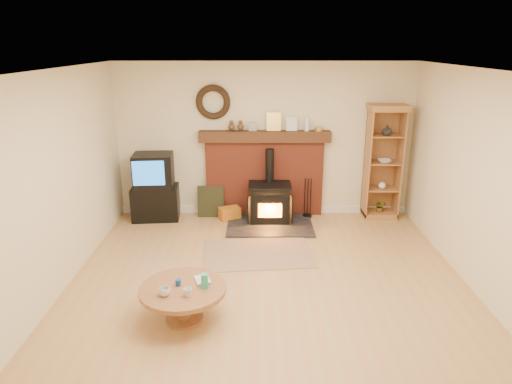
{
  "coord_description": "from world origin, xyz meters",
  "views": [
    {
      "loc": [
        -0.16,
        -4.87,
        2.88
      ],
      "look_at": [
        -0.15,
        1.0,
        0.95
      ],
      "focal_mm": 32.0,
      "sensor_mm": 36.0,
      "label": 1
    }
  ],
  "objects_px": {
    "curio_cabinet": "(383,162)",
    "coffee_table": "(183,294)",
    "wood_stove": "(270,204)",
    "tv_unit": "(155,188)"
  },
  "relations": [
    {
      "from": "wood_stove",
      "to": "coffee_table",
      "type": "height_order",
      "value": "wood_stove"
    },
    {
      "from": "curio_cabinet",
      "to": "coffee_table",
      "type": "relative_size",
      "value": 2.07
    },
    {
      "from": "curio_cabinet",
      "to": "coffee_table",
      "type": "height_order",
      "value": "curio_cabinet"
    },
    {
      "from": "wood_stove",
      "to": "coffee_table",
      "type": "relative_size",
      "value": 1.5
    },
    {
      "from": "tv_unit",
      "to": "coffee_table",
      "type": "xyz_separation_m",
      "value": [
        0.93,
        -3.04,
        -0.22
      ]
    },
    {
      "from": "wood_stove",
      "to": "tv_unit",
      "type": "height_order",
      "value": "wood_stove"
    },
    {
      "from": "wood_stove",
      "to": "curio_cabinet",
      "type": "xyz_separation_m",
      "value": [
        1.91,
        0.29,
        0.65
      ]
    },
    {
      "from": "curio_cabinet",
      "to": "wood_stove",
      "type": "bearing_deg",
      "value": -171.44
    },
    {
      "from": "tv_unit",
      "to": "curio_cabinet",
      "type": "height_order",
      "value": "curio_cabinet"
    },
    {
      "from": "tv_unit",
      "to": "coffee_table",
      "type": "height_order",
      "value": "tv_unit"
    }
  ]
}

